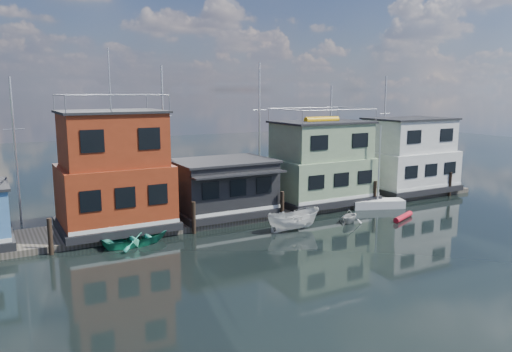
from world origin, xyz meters
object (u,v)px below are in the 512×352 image
houseboat_dark (223,187)px  motorboat (293,220)px  houseboat_green (321,163)px  dinghy_teal (137,237)px  houseboat_white (408,156)px  red_kayak (403,217)px  houseboat_red (114,173)px  day_sailer (377,203)px  dinghy_white (350,216)px

houseboat_dark → motorboat: size_ratio=1.89×
houseboat_green → dinghy_teal: houseboat_green is taller
houseboat_dark → houseboat_green: houseboat_green is taller
houseboat_dark → houseboat_white: bearing=0.1°
houseboat_dark → red_kayak: houseboat_dark is taller
houseboat_green → red_kayak: 8.12m
houseboat_red → houseboat_green: (17.00, 0.00, -0.55)m
houseboat_green → day_sailer: houseboat_green is taller
houseboat_white → red_kayak: (-7.39, -6.92, -3.33)m
dinghy_teal → motorboat: motorboat is taller
houseboat_green → dinghy_teal: (-16.51, -3.25, -3.11)m
dinghy_white → motorboat: (-4.72, 0.25, 0.21)m
dinghy_teal → houseboat_white: bearing=-91.0°
houseboat_green → day_sailer: 5.66m
houseboat_dark → red_kayak: (11.61, -6.90, -2.21)m
houseboat_dark → motorboat: (2.77, -5.43, -1.66)m
motorboat → dinghy_teal: bearing=83.6°
day_sailer → dinghy_teal: (-20.06, -0.15, 0.03)m
houseboat_green → day_sailer: bearing=-41.0°
dinghy_teal → motorboat: bearing=-110.1°
houseboat_red → dinghy_teal: bearing=-81.4°
motorboat → houseboat_green: bearing=-43.1°
day_sailer → houseboat_dark: bearing=-172.8°
day_sailer → motorboat: day_sailer is taller
day_sailer → red_kayak: day_sailer is taller
day_sailer → motorboat: 10.07m
houseboat_dark → houseboat_white: size_ratio=0.88×
houseboat_white → dinghy_teal: size_ratio=1.98×
day_sailer → motorboat: bearing=-145.5°
red_kayak → motorboat: bearing=146.9°
houseboat_red → dinghy_white: 16.89m
houseboat_white → dinghy_teal: houseboat_white is taller
houseboat_green → houseboat_white: bearing=-0.0°
day_sailer → motorboat: size_ratio=1.73×
houseboat_white → day_sailer: 7.80m
red_kayak → houseboat_dark: bearing=125.6°
dinghy_teal → red_kayak: dinghy_teal is taller
dinghy_white → houseboat_red: bearing=42.6°
day_sailer → houseboat_white: bearing=46.5°
houseboat_red → dinghy_white: bearing=-20.2°
houseboat_green → red_kayak: houseboat_green is taller
houseboat_dark → houseboat_green: bearing=0.1°
red_kayak → dinghy_white: dinghy_white is taller
houseboat_red → dinghy_teal: size_ratio=2.80×
houseboat_red → dinghy_teal: houseboat_red is taller
houseboat_dark → dinghy_teal: (-7.51, -3.23, -1.98)m
houseboat_dark → dinghy_white: 9.59m
houseboat_dark → houseboat_green: 9.07m
houseboat_green → red_kayak: (2.61, -6.92, -3.34)m
houseboat_green → houseboat_red: bearing=-180.0°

